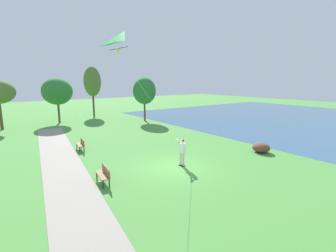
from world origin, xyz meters
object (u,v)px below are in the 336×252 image
Objects in this scene: person_kite_flyer at (182,150)px; flying_kite at (125,43)px; park_bench_far_walkway at (81,144)px; lakeside_shrub at (261,148)px; tree_behind_path at (92,82)px; park_bench_near_walkway at (104,174)px; tree_lakeside_far at (144,91)px; tree_horizon_far at (57,91)px.

person_kite_flyer is 7.15m from flying_kite.
park_bench_far_walkway is 1.17× the size of lakeside_shrub.
tree_behind_path is at bearing 67.77° from park_bench_far_walkway.
park_bench_near_walkway is 1.00× the size of park_bench_far_walkway.
tree_lakeside_far is 18.06m from lakeside_shrub.
tree_behind_path reaches higher than park_bench_far_walkway.
tree_horizon_far is 4.26× the size of lakeside_shrub.
tree_behind_path is (8.37, 25.22, 4.63)m from park_bench_near_walkway.
flying_kite is 0.78× the size of tree_behind_path.
park_bench_near_walkway is at bearing -97.38° from park_bench_far_walkway.
park_bench_far_walkway reaches higher than lakeside_shrub.
flying_kite is 1.01× the size of tree_lakeside_far.
park_bench_near_walkway is at bearing -108.36° from tree_behind_path.
person_kite_flyer is 1.18× the size of park_bench_near_walkway.
park_bench_far_walkway is 20.28m from tree_behind_path.
tree_horizon_far is at bearing 151.03° from tree_lakeside_far.
lakeside_shrub is (-0.41, -17.69, -3.61)m from tree_lakeside_far.
tree_behind_path is 5.60× the size of lakeside_shrub.
tree_lakeside_far is (10.93, 16.69, -3.10)m from flying_kite.
tree_horizon_far is at bearing 111.71° from lakeside_shrub.
person_kite_flyer is at bearing -83.54° from tree_horizon_far.
park_bench_near_walkway is (-4.95, 0.42, -0.54)m from person_kite_flyer.
flying_kite is at bearing -88.36° from park_bench_far_walkway.
park_bench_near_walkway is 0.27× the size of tree_horizon_far.
park_bench_far_walkway is 0.27× the size of tree_horizon_far.
tree_horizon_far is at bearing 96.46° from person_kite_flyer.
park_bench_near_walkway is 0.27× the size of tree_lakeside_far.
lakeside_shrub is (11.64, -1.65, -0.16)m from park_bench_near_walkway.
tree_behind_path is at bearing 74.33° from flying_kite.
flying_kite reaches higher than tree_behind_path.
flying_kite is at bearing -93.57° from tree_horizon_far.
park_bench_far_walkway is at bearing 82.62° from park_bench_near_walkway.
tree_behind_path reaches higher than person_kite_flyer.
tree_horizon_far is (-2.46, 21.76, 2.92)m from person_kite_flyer.
person_kite_flyer reaches higher than lakeside_shrub.
tree_behind_path is (5.88, 3.88, 1.18)m from tree_horizon_far.
person_kite_flyer is 0.25× the size of tree_behind_path.
tree_behind_path reaches higher than lakeside_shrub.
person_kite_flyer is 1.38× the size of lakeside_shrub.
tree_behind_path is at bearing 82.40° from person_kite_flyer.
person_kite_flyer is at bearing -113.33° from tree_lakeside_far.
tree_lakeside_far reaches higher than person_kite_flyer.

